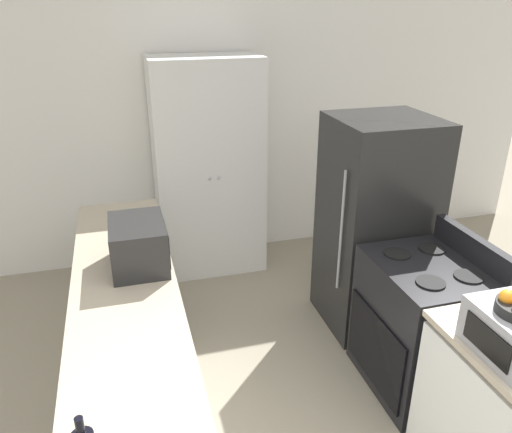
# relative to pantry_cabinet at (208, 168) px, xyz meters

# --- Properties ---
(wall_back) EXTENTS (7.00, 0.06, 2.60)m
(wall_back) POSITION_rel_pantry_cabinet_xyz_m (0.09, 0.32, 0.31)
(wall_back) COLOR white
(wall_back) RESTS_ON ground_plane
(counter_left) EXTENTS (0.60, 2.74, 0.91)m
(counter_left) POSITION_rel_pantry_cabinet_xyz_m (-0.82, -1.79, -0.55)
(counter_left) COLOR silver
(counter_left) RESTS_ON ground_plane
(counter_right) EXTENTS (0.60, 0.75, 0.91)m
(counter_right) POSITION_rel_pantry_cabinet_xyz_m (0.99, -2.79, -0.55)
(counter_right) COLOR silver
(counter_right) RESTS_ON ground_plane
(pantry_cabinet) EXTENTS (0.96, 0.57, 1.98)m
(pantry_cabinet) POSITION_rel_pantry_cabinet_xyz_m (0.00, 0.00, 0.00)
(pantry_cabinet) COLOR silver
(pantry_cabinet) RESTS_ON ground_plane
(stove) EXTENTS (0.66, 0.77, 1.07)m
(stove) POSITION_rel_pantry_cabinet_xyz_m (1.01, -2.01, -0.53)
(stove) COLOR black
(stove) RESTS_ON ground_plane
(refrigerator) EXTENTS (0.75, 0.70, 1.66)m
(refrigerator) POSITION_rel_pantry_cabinet_xyz_m (1.05, -1.23, -0.16)
(refrigerator) COLOR black
(refrigerator) RESTS_ON ground_plane
(microwave) EXTENTS (0.33, 0.45, 0.29)m
(microwave) POSITION_rel_pantry_cabinet_xyz_m (-0.71, -1.53, 0.06)
(microwave) COLOR black
(microwave) RESTS_ON counter_left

